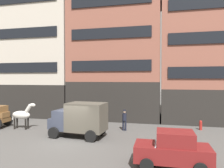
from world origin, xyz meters
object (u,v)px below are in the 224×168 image
Objects in this scene: draft_horse at (22,115)px; pedestrian_officer at (124,119)px; delivery_truck_near at (80,118)px; fire_hydrant_curbside at (201,125)px; sedan_dark at (173,149)px.

draft_horse reaches higher than pedestrian_officer.
delivery_truck_near is 2.49× the size of pedestrian_officer.
pedestrian_officer is at bearing 42.62° from delivery_truck_near.
delivery_truck_near is (5.91, -1.30, 0.15)m from draft_horse.
delivery_truck_near is 5.39× the size of fire_hydrant_curbside.
pedestrian_officer is at bearing 9.24° from draft_horse.
sedan_dark is 7.82m from pedestrian_officer.
delivery_truck_near is 7.84m from sedan_dark.
pedestrian_officer is (8.90, 1.45, -0.29)m from draft_horse.
draft_horse is 0.63× the size of sedan_dark.
pedestrian_officer is 2.16× the size of fire_hydrant_curbside.
draft_horse is 1.31× the size of pedestrian_officer.
draft_horse is 13.67m from sedan_dark.
draft_horse is at bearing 156.35° from sedan_dark.
delivery_truck_near is at bearing -137.38° from pedestrian_officer.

